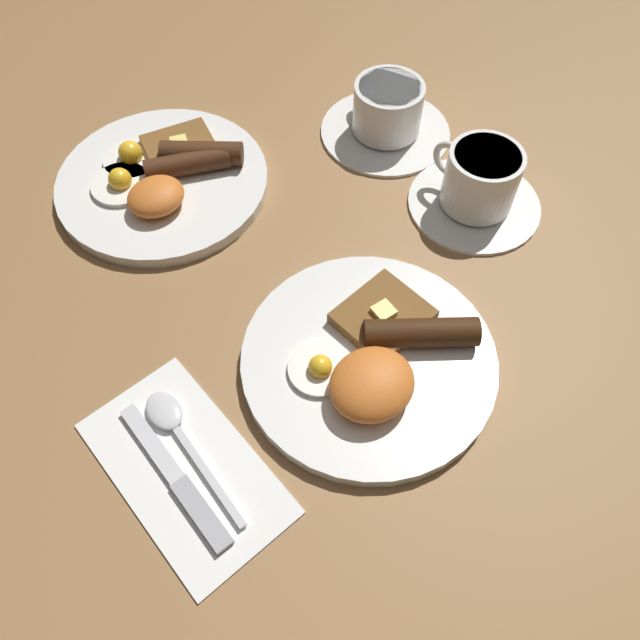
{
  "coord_description": "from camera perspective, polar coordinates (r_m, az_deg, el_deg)",
  "views": [
    {
      "loc": [
        -0.23,
        -0.2,
        0.55
      ],
      "look_at": [
        -0.01,
        0.06,
        0.03
      ],
      "focal_mm": 35.0,
      "sensor_mm": 36.0,
      "label": 1
    }
  ],
  "objects": [
    {
      "name": "breakfast_plate_far",
      "position": [
        0.79,
        -14.05,
        12.51
      ],
      "size": [
        0.25,
        0.25,
        0.04
      ],
      "color": "white",
      "rests_on": "ground_plane"
    },
    {
      "name": "knife",
      "position": [
        0.58,
        -12.76,
        -14.25
      ],
      "size": [
        0.02,
        0.16,
        0.01
      ],
      "rotation": [
        0.0,
        0.0,
        1.55
      ],
      "color": "silver",
      "rests_on": "napkin"
    },
    {
      "name": "teacup_near",
      "position": [
        0.75,
        14.3,
        11.89
      ],
      "size": [
        0.16,
        0.16,
        0.08
      ],
      "color": "white",
      "rests_on": "ground_plane"
    },
    {
      "name": "napkin",
      "position": [
        0.59,
        -12.21,
        -13.0
      ],
      "size": [
        0.11,
        0.2,
        0.01
      ],
      "primitive_type": "cube",
      "rotation": [
        0.0,
        0.0,
        0.0
      ],
      "color": "white",
      "rests_on": "ground_plane"
    },
    {
      "name": "ground_plane",
      "position": [
        0.63,
        4.4,
        -4.04
      ],
      "size": [
        3.0,
        3.0,
        0.0
      ],
      "primitive_type": "plane",
      "color": "olive"
    },
    {
      "name": "spoon",
      "position": [
        0.6,
        -13.23,
        -9.3
      ],
      "size": [
        0.03,
        0.16,
        0.01
      ],
      "rotation": [
        0.0,
        0.0,
        1.51
      ],
      "color": "silver",
      "rests_on": "napkin"
    },
    {
      "name": "teacup_far",
      "position": [
        0.83,
        6.11,
        18.2
      ],
      "size": [
        0.17,
        0.17,
        0.07
      ],
      "color": "white",
      "rests_on": "ground_plane"
    },
    {
      "name": "breakfast_plate_near",
      "position": [
        0.61,
        4.8,
        -3.61
      ],
      "size": [
        0.25,
        0.25,
        0.05
      ],
      "color": "white",
      "rests_on": "ground_plane"
    }
  ]
}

